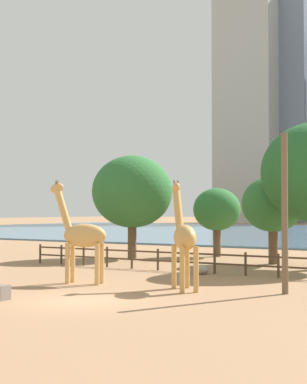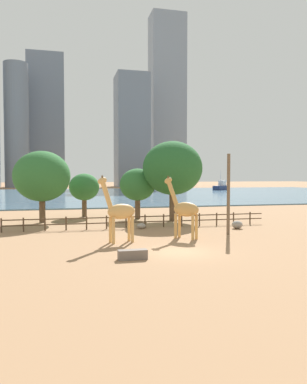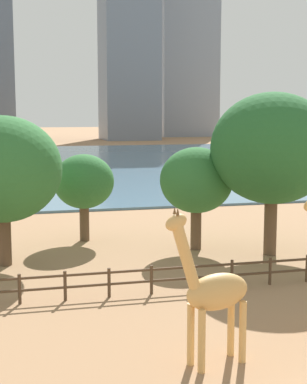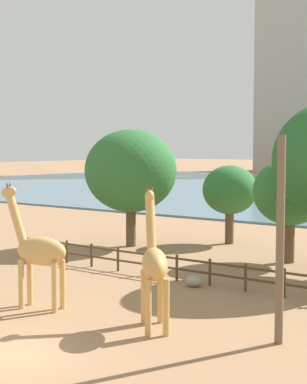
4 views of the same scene
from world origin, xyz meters
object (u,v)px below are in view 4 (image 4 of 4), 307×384
at_px(giraffe_tall, 38,250).
at_px(giraffe_companion, 154,263).
at_px(boulder_near_fence, 194,281).
at_px(tree_right_tall, 290,193).
at_px(utility_pole, 280,240).
at_px(tree_left_small, 131,171).
at_px(tree_left_large, 230,190).

height_order(giraffe_tall, giraffe_companion, giraffe_tall).
height_order(boulder_near_fence, tree_right_tall, tree_right_tall).
relative_size(giraffe_tall, utility_pole, 0.74).
xyz_separation_m(utility_pole, tree_left_small, (-16.22, 12.51, 1.54)).
distance_m(giraffe_companion, utility_pole, 4.69).
bearing_deg(utility_pole, tree_left_large, 123.28).
distance_m(tree_left_large, tree_left_small, 6.98).
relative_size(boulder_near_fence, tree_left_large, 0.16).
bearing_deg(tree_left_large, giraffe_tall, -85.35).
relative_size(giraffe_tall, giraffe_companion, 1.01).
distance_m(giraffe_tall, tree_left_small, 15.83).
xyz_separation_m(utility_pole, boulder_near_fence, (-6.67, 5.22, -3.25)).
bearing_deg(giraffe_tall, tree_right_tall, -121.06).
xyz_separation_m(giraffe_tall, utility_pole, (9.85, 1.74, 1.11)).
bearing_deg(giraffe_companion, tree_left_large, -21.84).
distance_m(giraffe_tall, utility_pole, 10.06).
distance_m(giraffe_tall, giraffe_companion, 5.46).
height_order(tree_right_tall, tree_left_small, tree_left_small).
distance_m(giraffe_companion, tree_left_small, 18.19).
bearing_deg(tree_left_small, giraffe_companion, -49.06).
xyz_separation_m(giraffe_companion, tree_right_tall, (-0.95, 14.55, 1.63)).
xyz_separation_m(giraffe_tall, tree_left_small, (-6.37, 14.25, 2.65)).
distance_m(giraffe_companion, tree_left_large, 19.77).
relative_size(utility_pole, boulder_near_fence, 8.25).
height_order(tree_left_large, tree_left_small, tree_left_small).
xyz_separation_m(giraffe_tall, boulder_near_fence, (3.18, 6.95, -2.14)).
relative_size(utility_pole, tree_left_small, 0.90).
bearing_deg(tree_right_tall, giraffe_companion, -86.25).
distance_m(boulder_near_fence, tree_left_large, 13.48).
bearing_deg(giraffe_tall, tree_left_small, -80.59).
bearing_deg(tree_left_small, boulder_near_fence, -37.37).
bearing_deg(tree_left_large, tree_right_tall, -32.96).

